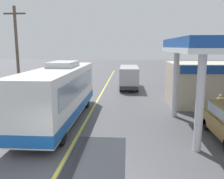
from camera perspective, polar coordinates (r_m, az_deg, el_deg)
ground at (r=27.43m, az=-1.77°, el=0.45°), size 120.00×120.00×0.00m
lane_divider_stripe at (r=22.55m, az=-2.98°, el=-1.69°), size 0.16×50.00×0.01m
wet_puddle_patch at (r=10.52m, az=-3.63°, el=-16.07°), size 2.41×4.76×0.01m
coach_bus_main at (r=15.41m, az=-12.32°, el=-1.00°), size 2.60×11.04×3.69m
gas_station_roadside at (r=18.75m, az=25.30°, el=3.03°), size 9.10×11.95×5.10m
minibus_opposing_lane at (r=26.78m, az=4.11°, el=3.38°), size 2.04×6.13×2.44m
pedestrian_near_pump at (r=16.83m, az=24.38°, el=-3.49°), size 0.55×0.22×1.66m
utility_pole_roadside at (r=21.54m, az=-21.73°, el=8.10°), size 1.80×0.24×7.89m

